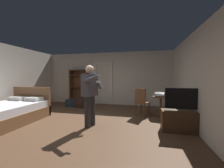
{
  "coord_description": "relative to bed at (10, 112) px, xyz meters",
  "views": [
    {
      "loc": [
        1.83,
        -3.64,
        1.4
      ],
      "look_at": [
        0.94,
        0.3,
        1.19
      ],
      "focal_mm": 22.37,
      "sensor_mm": 36.0,
      "label": 1
    }
  ],
  "objects": [
    {
      "name": "ground_plane",
      "position": [
        2.2,
        0.17,
        -0.3
      ],
      "size": [
        7.03,
        7.03,
        0.0
      ],
      "primitive_type": "plane",
      "color": "brown"
    },
    {
      "name": "wall_back",
      "position": [
        2.2,
        3.43,
        1.0
      ],
      "size": [
        6.5,
        0.12,
        2.61
      ],
      "primitive_type": "cube",
      "color": "silver",
      "rests_on": "ground_plane"
    },
    {
      "name": "wall_right",
      "position": [
        5.39,
        0.17,
        1.0
      ],
      "size": [
        0.12,
        6.63,
        2.61
      ],
      "primitive_type": "cube",
      "color": "silver",
      "rests_on": "ground_plane"
    },
    {
      "name": "doorway_frame",
      "position": [
        2.06,
        3.35,
        0.92
      ],
      "size": [
        0.93,
        0.08,
        2.13
      ],
      "color": "white",
      "rests_on": "ground_plane"
    },
    {
      "name": "bed",
      "position": [
        0.0,
        0.0,
        0.0
      ],
      "size": [
        1.53,
        2.0,
        1.02
      ],
      "color": "brown",
      "rests_on": "ground_plane"
    },
    {
      "name": "bookshelf",
      "position": [
        0.78,
        3.2,
        0.65
      ],
      "size": [
        0.96,
        0.32,
        1.75
      ],
      "color": "brown",
      "rests_on": "ground_plane"
    },
    {
      "name": "tv_flatscreen",
      "position": [
        5.03,
        0.33,
        0.03
      ],
      "size": [
        1.06,
        0.4,
        1.12
      ],
      "color": "#4C331E",
      "rests_on": "ground_plane"
    },
    {
      "name": "side_table",
      "position": [
        4.64,
        1.71,
        0.16
      ],
      "size": [
        0.6,
        0.6,
        0.7
      ],
      "color": "brown",
      "rests_on": "ground_plane"
    },
    {
      "name": "laptop",
      "position": [
        4.6,
        1.67,
        0.45
      ],
      "size": [
        0.39,
        0.4,
        0.16
      ],
      "color": "black",
      "rests_on": "side_table"
    },
    {
      "name": "bottle_on_table",
      "position": [
        4.78,
        1.63,
        0.51
      ],
      "size": [
        0.06,
        0.06,
        0.26
      ],
      "color": "#3E562A",
      "rests_on": "side_table"
    },
    {
      "name": "wooden_chair",
      "position": [
        3.97,
        1.56,
        0.24
      ],
      "size": [
        0.58,
        0.58,
        0.99
      ],
      "color": "brown",
      "rests_on": "ground_plane"
    },
    {
      "name": "person_blue_shirt",
      "position": [
        2.59,
        0.17,
        0.7
      ],
      "size": [
        0.63,
        0.72,
        1.72
      ],
      "color": "#333338",
      "rests_on": "ground_plane"
    },
    {
      "name": "suitcase_dark",
      "position": [
        0.7,
        2.48,
        -0.14
      ],
      "size": [
        0.54,
        0.44,
        0.32
      ],
      "primitive_type": "cube",
      "rotation": [
        0.0,
        0.0,
        0.28
      ],
      "color": "#1E2D38",
      "rests_on": "ground_plane"
    },
    {
      "name": "suitcase_small",
      "position": [
        1.27,
        2.4,
        -0.08
      ],
      "size": [
        0.54,
        0.46,
        0.45
      ],
      "primitive_type": "cube",
      "rotation": [
        0.0,
        0.0,
        -0.14
      ],
      "color": "black",
      "rests_on": "ground_plane"
    }
  ]
}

